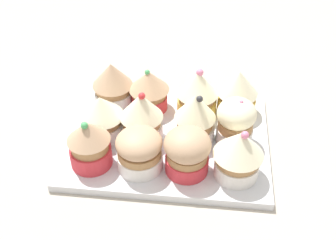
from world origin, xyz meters
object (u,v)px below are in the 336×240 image
Objects in this scene: cupcake_1 at (139,150)px; cupcake_8 at (113,84)px; baking_tray at (168,139)px; cupcake_2 at (187,151)px; cupcake_3 at (238,153)px; cupcake_9 at (149,89)px; cupcake_4 at (102,116)px; cupcake_5 at (142,116)px; cupcake_6 at (195,117)px; cupcake_10 at (197,92)px; cupcake_0 at (89,143)px; cupcake_11 at (238,92)px; cupcake_7 at (236,120)px.

cupcake_1 is 14.76cm from cupcake_8.
baking_tray is 12.38cm from cupcake_8.
cupcake_1 is at bearing -179.29° from cupcake_2.
cupcake_9 is at bearing 135.90° from cupcake_3.
cupcake_9 reaches higher than cupcake_4.
cupcake_5 is 9.38cm from cupcake_8.
cupcake_2 is 6.59cm from cupcake_3.
cupcake_9 is (-7.43, 6.32, -0.37)cm from cupcake_6.
cupcake_3 reaches higher than cupcake_8.
cupcake_6 is at bearing -89.82° from cupcake_10.
cupcake_10 is (7.50, 6.64, -0.14)cm from cupcake_5.
cupcake_9 is (5.83, 7.04, 0.04)cm from cupcake_4.
baking_tray is at bearing 145.85° from cupcake_3.
cupcake_10 is at bearing 90.18° from cupcake_6.
cupcake_4 is 0.87× the size of cupcake_10.
cupcake_0 reaches higher than cupcake_11.
cupcake_3 is at bearing -0.29° from cupcake_1.
baking_tray is 3.94× the size of cupcake_11.
cupcake_10 reaches higher than baking_tray.
baking_tray is at bearing -178.67° from cupcake_7.
cupcake_7 is at bearing -19.00° from cupcake_8.
baking_tray is 12.52cm from cupcake_0.
cupcake_8 is at bearing 115.29° from cupcake_1.
baking_tray is 5.95cm from cupcake_6.
baking_tray is 3.97× the size of cupcake_7.
cupcake_4 is 0.85× the size of cupcake_6.
baking_tray is at bearing -35.69° from cupcake_8.
cupcake_10 is 6.13cm from cupcake_11.
cupcake_2 is 14.88cm from cupcake_11.
cupcake_3 is 20.12cm from cupcake_4.
cupcake_6 is 1.14× the size of cupcake_9.
cupcake_9 is at bearing 89.32° from cupcake_5.
cupcake_7 reaches higher than cupcake_2.
cupcake_9 is at bearing 64.48° from cupcake_0.
baking_tray is at bearing -60.42° from cupcake_9.
cupcake_11 is at bearing 48.22° from cupcake_6.
cupcake_6 is 1.08× the size of cupcake_8.
baking_tray is at bearing 4.32° from cupcake_4.
cupcake_2 is at bearing -24.59° from cupcake_4.
cupcake_3 is at bearing -34.15° from baking_tray.
cupcake_9 is (-3.59, 6.33, 4.18)cm from baking_tray.
cupcake_1 is (6.67, 0.02, -0.60)cm from cupcake_0.
cupcake_3 is at bearing -48.20° from cupcake_6.
cupcake_3 is at bearing -23.88° from cupcake_5.
cupcake_6 is (13.61, 6.61, 0.31)cm from cupcake_0.
cupcake_9 is at bearing 177.13° from cupcake_10.
cupcake_11 is (13.00, 13.37, 0.76)cm from cupcake_1.
cupcake_5 is at bearing -169.47° from baking_tray.
cupcake_11 is (19.66, 13.39, 0.16)cm from cupcake_0.
cupcake_10 is (13.59, 12.56, 0.18)cm from cupcake_0.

